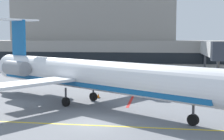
# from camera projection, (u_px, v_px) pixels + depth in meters

# --- Properties ---
(ground) EXTENTS (120.00, 120.00, 0.11)m
(ground) POSITION_uv_depth(u_px,v_px,m) (95.00, 123.00, 26.45)
(ground) COLOR slate
(terminal_building) EXTENTS (65.60, 13.07, 17.43)m
(terminal_building) POSITION_uv_depth(u_px,v_px,m) (113.00, 38.00, 72.96)
(terminal_building) COLOR gray
(terminal_building) RESTS_ON ground
(jet_bridge_west) EXTENTS (2.40, 19.17, 6.20)m
(jet_bridge_west) POSITION_uv_depth(u_px,v_px,m) (212.00, 50.00, 53.14)
(jet_bridge_west) COLOR silver
(jet_bridge_west) RESTS_ON ground
(regional_jet) EXTENTS (31.50, 24.68, 9.03)m
(regional_jet) POSITION_uv_depth(u_px,v_px,m) (86.00, 75.00, 33.27)
(regional_jet) COLOR white
(regional_jet) RESTS_ON ground
(pushback_tractor) EXTENTS (2.23, 4.07, 1.98)m
(pushback_tractor) POSITION_uv_depth(u_px,v_px,m) (154.00, 88.00, 38.28)
(pushback_tractor) COLOR #1E4CB2
(pushback_tractor) RESTS_ON ground
(fuel_tank) EXTENTS (7.47, 1.95, 2.19)m
(fuel_tank) POSITION_uv_depth(u_px,v_px,m) (196.00, 74.00, 50.35)
(fuel_tank) COLOR white
(fuel_tank) RESTS_ON ground
(safety_cone_alpha) EXTENTS (0.47, 0.47, 0.55)m
(safety_cone_alpha) POSITION_uv_depth(u_px,v_px,m) (98.00, 96.00, 37.18)
(safety_cone_alpha) COLOR orange
(safety_cone_alpha) RESTS_ON ground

